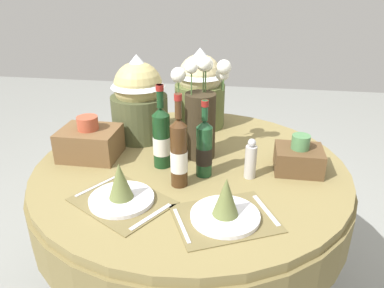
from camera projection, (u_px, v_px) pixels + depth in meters
The scene contains 12 objects.
dining_table at pixel (191, 190), 1.70m from camera, with size 1.40×1.40×0.77m.
place_setting_left at pixel (121, 191), 1.34m from camera, with size 0.43×0.40×0.16m.
place_setting_right at pixel (226, 207), 1.25m from camera, with size 0.42×0.38×0.16m.
flower_vase at pixel (201, 114), 1.63m from camera, with size 0.25×0.19×0.45m.
wine_bottle_left at pixel (161, 137), 1.56m from camera, with size 0.08×0.08×0.37m.
wine_bottle_centre at pixel (204, 148), 1.50m from camera, with size 0.07×0.07×0.33m.
wine_bottle_right at pixel (179, 152), 1.41m from camera, with size 0.07×0.07×0.38m.
pepper_mill at pixel (251, 160), 1.50m from camera, with size 0.05×0.05×0.17m.
gift_tub_back_left at pixel (139, 95), 1.82m from camera, with size 0.28×0.28×0.42m.
gift_tub_back_centre at pixel (200, 86), 1.97m from camera, with size 0.27×0.27×0.43m.
woven_basket_side_left at pixel (90, 141), 1.68m from camera, with size 0.26×0.21×0.19m.
woven_basket_side_right at pixel (299, 158), 1.56m from camera, with size 0.20×0.17×0.16m.
Camera 1 is at (0.23, -1.43, 1.53)m, focal length 34.41 mm.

